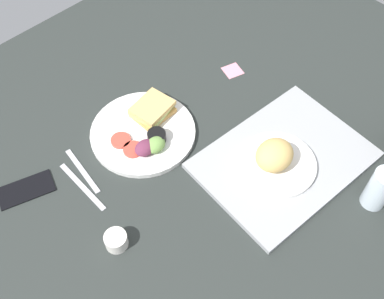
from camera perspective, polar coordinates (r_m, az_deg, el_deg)
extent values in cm
cube|color=#282D2B|center=(130.31, -0.30, -0.14)|extent=(190.00, 150.00, 3.00)
cube|color=#9EA0A3|center=(128.15, 11.29, -1.29)|extent=(47.45, 36.43, 1.60)
cylinder|color=white|center=(125.22, 10.46, -1.78)|extent=(21.11, 21.11, 1.40)
ellipsoid|color=#DBB266|center=(121.41, 10.19, -0.67)|extent=(10.71, 9.25, 7.30)
cylinder|color=white|center=(132.00, -6.09, 2.10)|extent=(29.96, 29.96, 1.60)
cube|color=tan|center=(134.44, -4.97, 4.56)|extent=(11.17, 9.21, 1.40)
cube|color=#B2C66B|center=(133.53, -5.01, 4.89)|extent=(12.83, 11.36, 1.00)
cube|color=#DBB266|center=(132.62, -5.04, 5.22)|extent=(12.26, 10.59, 1.40)
cylinder|color=#D14738|center=(129.63, -8.82, 1.13)|extent=(5.60, 5.60, 0.80)
cylinder|color=#D14738|center=(127.29, -7.31, 0.02)|extent=(5.60, 5.60, 0.80)
cylinder|color=black|center=(127.85, -4.40, 1.59)|extent=(5.20, 5.20, 3.00)
cylinder|color=#EFEACC|center=(126.98, -4.43, 1.89)|extent=(4.26, 4.26, 0.60)
ellipsoid|color=#729E4C|center=(125.86, -4.58, 0.60)|extent=(6.00, 4.80, 3.60)
ellipsoid|color=#6B2D47|center=(125.51, -5.86, 0.22)|extent=(6.00, 4.80, 3.60)
cylinder|color=silver|center=(123.51, 22.23, -4.53)|extent=(6.21, 6.21, 12.59)
cylinder|color=silver|center=(114.17, -9.39, -11.06)|extent=(5.60, 5.60, 4.00)
cube|color=#B7B7BC|center=(127.92, -13.43, -2.56)|extent=(3.61, 17.04, 0.50)
cube|color=#B7B7BC|center=(125.21, -13.45, -4.46)|extent=(1.64, 19.02, 0.50)
cube|color=black|center=(128.82, -19.91, -4.65)|extent=(15.95, 11.44, 0.80)
cube|color=pink|center=(149.41, 5.05, 9.72)|extent=(7.02, 7.02, 0.12)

